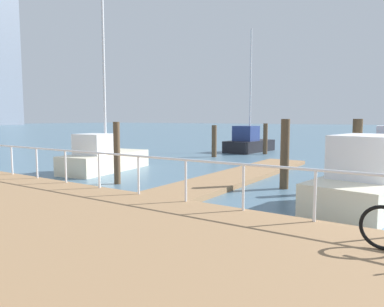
% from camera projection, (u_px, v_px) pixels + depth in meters
% --- Properties ---
extents(ground_plane, '(300.00, 300.00, 0.00)m').
position_uv_depth(ground_plane, '(1.00, 163.00, 19.63)').
color(ground_plane, slate).
extents(floating_dock, '(12.53, 2.00, 0.18)m').
position_uv_depth(floating_dock, '(237.00, 176.00, 14.66)').
color(floating_dock, '#93704C').
rests_on(floating_dock, ground_plane).
extents(boardwalk_railing, '(0.06, 26.83, 1.08)m').
position_uv_depth(boardwalk_railing, '(81.00, 159.00, 10.98)').
color(boardwalk_railing, white).
rests_on(boardwalk_railing, boardwalk).
extents(dock_piling_0, '(0.32, 0.32, 2.05)m').
position_uv_depth(dock_piling_0, '(214.00, 141.00, 22.86)').
color(dock_piling_0, brown).
rests_on(dock_piling_0, ground_plane).
extents(dock_piling_1, '(0.31, 0.31, 2.14)m').
position_uv_depth(dock_piling_1, '(265.00, 139.00, 24.68)').
color(dock_piling_1, brown).
rests_on(dock_piling_1, ground_plane).
extents(dock_piling_2, '(0.24, 0.24, 2.35)m').
position_uv_depth(dock_piling_2, '(117.00, 153.00, 13.35)').
color(dock_piling_2, brown).
rests_on(dock_piling_2, ground_plane).
extents(dock_piling_3, '(0.31, 0.31, 2.46)m').
position_uv_depth(dock_piling_3, '(356.00, 156.00, 11.90)').
color(dock_piling_3, '#473826').
rests_on(dock_piling_3, ground_plane).
extents(dock_piling_4, '(0.31, 0.31, 2.46)m').
position_uv_depth(dock_piling_4, '(285.00, 154.00, 12.43)').
color(dock_piling_4, brown).
rests_on(dock_piling_4, ground_plane).
extents(moored_boat_1, '(6.48, 2.82, 2.02)m').
position_uv_depth(moored_boat_1, '(372.00, 179.00, 10.35)').
color(moored_boat_1, beige).
rests_on(moored_boat_1, ground_plane).
extents(moored_boat_2, '(4.95, 2.48, 8.66)m').
position_uv_depth(moored_boat_2, '(104.00, 157.00, 16.73)').
color(moored_boat_2, beige).
rests_on(moored_boat_2, ground_plane).
extents(moored_boat_4, '(4.64, 2.37, 8.98)m').
position_uv_depth(moored_boat_4, '(249.00, 142.00, 26.49)').
color(moored_boat_4, black).
rests_on(moored_boat_4, ground_plane).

